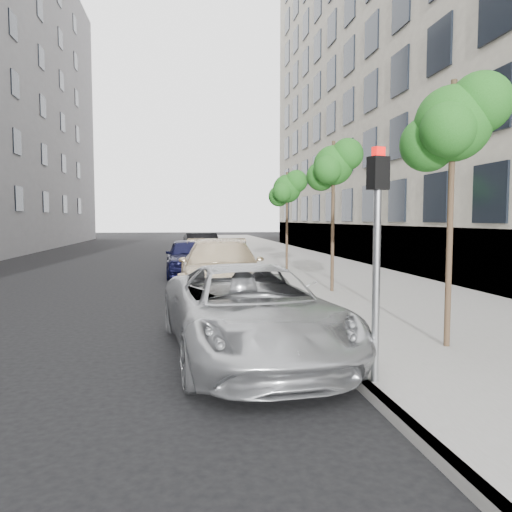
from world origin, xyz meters
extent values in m
plane|color=black|center=(0.00, 0.00, 0.00)|extent=(160.00, 160.00, 0.00)
cube|color=gray|center=(4.30, 24.00, 0.07)|extent=(6.40, 72.00, 0.14)
cube|color=#9E9B93|center=(1.18, 24.00, 0.07)|extent=(0.15, 72.00, 0.14)
cylinder|color=#38281C|center=(3.20, 1.50, 2.33)|extent=(0.10, 0.10, 4.38)
sphere|color=#1B5415|center=(3.20, 1.50, 3.82)|extent=(1.23, 1.23, 1.23)
sphere|color=#1B5415|center=(3.55, 1.30, 4.12)|extent=(0.99, 0.99, 0.99)
sphere|color=#1B5415|center=(2.90, 1.75, 3.52)|extent=(0.93, 0.93, 0.93)
cylinder|color=#38281C|center=(3.20, 8.00, 2.34)|extent=(0.10, 0.10, 4.39)
sphere|color=#1B5415|center=(3.20, 8.00, 3.83)|extent=(1.16, 1.16, 1.16)
sphere|color=#1B5415|center=(3.55, 7.80, 4.13)|extent=(0.92, 0.92, 0.92)
sphere|color=#1B5415|center=(2.90, 8.25, 3.53)|extent=(0.87, 0.87, 0.87)
cylinder|color=#38281C|center=(3.20, 14.50, 2.19)|extent=(0.10, 0.10, 4.10)
sphere|color=#1B5415|center=(3.20, 14.50, 3.54)|extent=(1.18, 1.18, 1.18)
sphere|color=#1B5415|center=(3.55, 14.30, 3.84)|extent=(0.95, 0.95, 0.95)
sphere|color=#1B5415|center=(2.90, 14.75, 3.24)|extent=(0.89, 0.89, 0.89)
cylinder|color=#939699|center=(1.30, -0.07, 1.39)|extent=(0.10, 0.10, 2.51)
cube|color=black|center=(1.30, -0.07, 2.86)|extent=(0.28, 0.24, 0.42)
cube|color=red|center=(1.30, -0.07, 3.13)|extent=(0.16, 0.14, 0.12)
imported|color=#ACAEB1|center=(-0.10, 1.87, 0.75)|extent=(2.98, 5.62, 1.50)
imported|color=beige|center=(-0.10, 8.07, 0.84)|extent=(2.51, 5.85, 1.68)
imported|color=black|center=(-0.94, 13.80, 0.76)|extent=(1.89, 4.50, 1.52)
imported|color=black|center=(-0.18, 20.21, 0.76)|extent=(2.05, 4.77, 1.53)
imported|color=#999BA0|center=(-0.10, 26.25, 0.62)|extent=(1.94, 4.36, 1.24)
camera|label=1|loc=(-1.18, -6.19, 2.27)|focal=35.00mm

